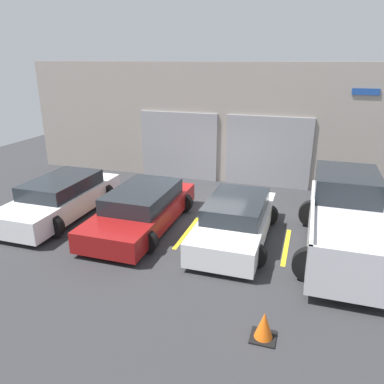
{
  "coord_description": "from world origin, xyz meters",
  "views": [
    {
      "loc": [
        3.22,
        -11.56,
        4.85
      ],
      "look_at": [
        0.0,
        -1.58,
        1.1
      ],
      "focal_mm": 35.0,
      "sensor_mm": 36.0,
      "label": 1
    }
  ],
  "objects_px": {
    "pickup_truck": "(346,220)",
    "traffic_cone": "(264,327)",
    "sedan_white": "(61,198)",
    "sedan_side": "(142,209)",
    "van_right": "(236,220)"
  },
  "relations": [
    {
      "from": "pickup_truck",
      "to": "traffic_cone",
      "type": "height_order",
      "value": "pickup_truck"
    },
    {
      "from": "sedan_white",
      "to": "sedan_side",
      "type": "height_order",
      "value": "sedan_white"
    },
    {
      "from": "sedan_side",
      "to": "van_right",
      "type": "xyz_separation_m",
      "value": [
        2.87,
        -0.01,
        0.01
      ]
    },
    {
      "from": "pickup_truck",
      "to": "traffic_cone",
      "type": "bearing_deg",
      "value": -111.02
    },
    {
      "from": "sedan_side",
      "to": "traffic_cone",
      "type": "height_order",
      "value": "sedan_side"
    },
    {
      "from": "sedan_white",
      "to": "van_right",
      "type": "relative_size",
      "value": 1.09
    },
    {
      "from": "sedan_white",
      "to": "van_right",
      "type": "height_order",
      "value": "sedan_white"
    },
    {
      "from": "sedan_white",
      "to": "sedan_side",
      "type": "xyz_separation_m",
      "value": [
        2.87,
        0.0,
        -0.03
      ]
    },
    {
      "from": "sedan_white",
      "to": "van_right",
      "type": "distance_m",
      "value": 5.74
    },
    {
      "from": "van_right",
      "to": "traffic_cone",
      "type": "bearing_deg",
      "value": -70.89
    },
    {
      "from": "traffic_cone",
      "to": "van_right",
      "type": "bearing_deg",
      "value": 109.11
    },
    {
      "from": "traffic_cone",
      "to": "sedan_white",
      "type": "bearing_deg",
      "value": 151.72
    },
    {
      "from": "sedan_white",
      "to": "traffic_cone",
      "type": "height_order",
      "value": "sedan_white"
    },
    {
      "from": "van_right",
      "to": "traffic_cone",
      "type": "relative_size",
      "value": 7.78
    },
    {
      "from": "van_right",
      "to": "traffic_cone",
      "type": "height_order",
      "value": "van_right"
    }
  ]
}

